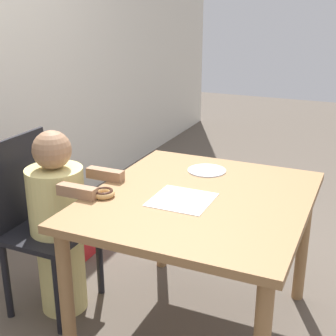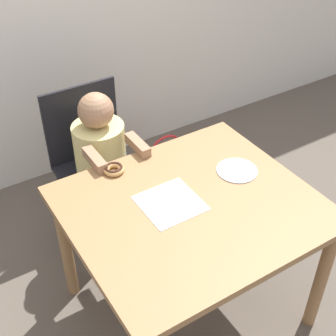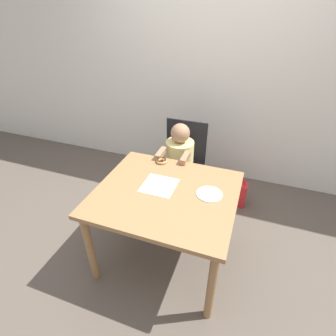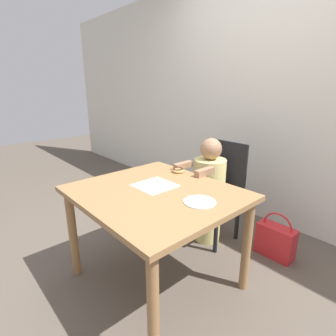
# 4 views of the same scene
# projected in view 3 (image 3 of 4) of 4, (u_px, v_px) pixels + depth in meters

# --- Properties ---
(ground_plane) EXTENTS (12.00, 12.00, 0.00)m
(ground_plane) POSITION_uv_depth(u_px,v_px,m) (166.00, 254.00, 2.35)
(ground_plane) COLOR brown
(wall_back) EXTENTS (8.00, 0.05, 2.50)m
(wall_back) POSITION_uv_depth(u_px,v_px,m) (213.00, 73.00, 2.84)
(wall_back) COLOR silver
(wall_back) RESTS_ON ground_plane
(dining_table) EXTENTS (1.05, 0.93, 0.71)m
(dining_table) POSITION_uv_depth(u_px,v_px,m) (166.00, 201.00, 2.02)
(dining_table) COLOR olive
(dining_table) RESTS_ON ground_plane
(chair) EXTENTS (0.43, 0.38, 0.90)m
(chair) POSITION_uv_depth(u_px,v_px,m) (183.00, 163.00, 2.76)
(chair) COLOR black
(chair) RESTS_ON ground_plane
(child_figure) EXTENTS (0.28, 0.44, 0.95)m
(child_figure) POSITION_uv_depth(u_px,v_px,m) (179.00, 168.00, 2.67)
(child_figure) COLOR #E0D17F
(child_figure) RESTS_ON ground_plane
(donut) EXTENTS (0.10, 0.10, 0.03)m
(donut) POSITION_uv_depth(u_px,v_px,m) (162.00, 161.00, 2.31)
(donut) COLOR tan
(donut) RESTS_ON dining_table
(napkin) EXTENTS (0.25, 0.25, 0.00)m
(napkin) POSITION_uv_depth(u_px,v_px,m) (159.00, 185.00, 2.03)
(napkin) COLOR white
(napkin) RESTS_ON dining_table
(handbag) EXTENTS (0.30, 0.14, 0.39)m
(handbag) POSITION_uv_depth(u_px,v_px,m) (232.00, 192.00, 2.87)
(handbag) COLOR red
(handbag) RESTS_ON ground_plane
(plate) EXTENTS (0.19, 0.19, 0.01)m
(plate) POSITION_uv_depth(u_px,v_px,m) (209.00, 194.00, 1.94)
(plate) COLOR silver
(plate) RESTS_ON dining_table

